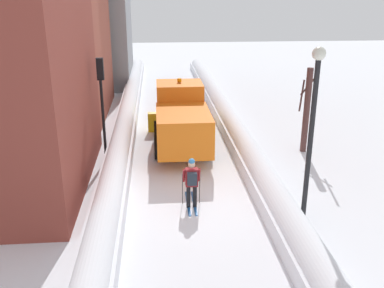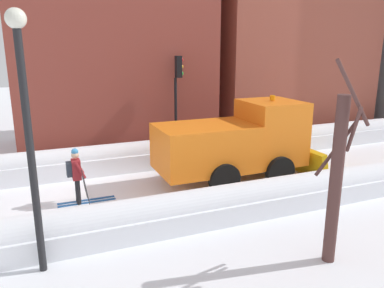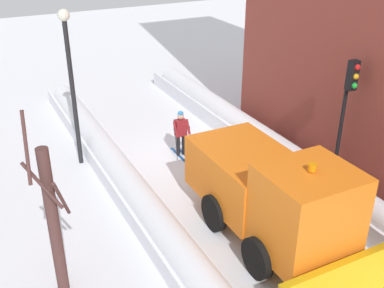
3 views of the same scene
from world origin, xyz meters
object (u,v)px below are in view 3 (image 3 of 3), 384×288
at_px(plow_truck, 272,195).
at_px(skier, 181,131).
at_px(traffic_light_pole, 347,103).
at_px(bare_tree_near, 53,220).
at_px(street_lamp, 70,71).

height_order(plow_truck, skier, plow_truck).
bearing_deg(traffic_light_pole, plow_truck, 17.84).
xyz_separation_m(traffic_light_pole, bare_tree_near, (9.03, 0.42, -1.09)).
bearing_deg(skier, plow_truck, 89.86).
xyz_separation_m(traffic_light_pole, street_lamp, (6.94, -5.77, 0.36)).
height_order(plow_truck, traffic_light_pole, traffic_light_pole).
bearing_deg(bare_tree_near, plow_truck, 173.18).
relative_size(plow_truck, bare_tree_near, 1.29).
xyz_separation_m(plow_truck, bare_tree_near, (5.64, -0.67, 0.57)).
height_order(traffic_light_pole, street_lamp, street_lamp).
bearing_deg(plow_truck, bare_tree_near, -6.82).
xyz_separation_m(skier, street_lamp, (3.56, -1.13, 2.49)).
relative_size(skier, traffic_light_pole, 0.40).
xyz_separation_m(skier, traffic_light_pole, (-3.38, 4.64, 2.14)).
bearing_deg(plow_truck, skier, -90.14).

